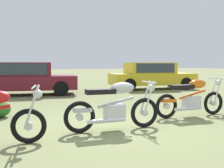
# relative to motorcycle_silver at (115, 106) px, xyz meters

# --- Properties ---
(ground_plane) EXTENTS (120.00, 120.00, 0.00)m
(ground_plane) POSITION_rel_motorcycle_silver_xyz_m (0.03, 0.17, -0.49)
(ground_plane) COLOR olive
(motorcycle_silver) EXTENTS (2.07, 0.64, 1.02)m
(motorcycle_silver) POSITION_rel_motorcycle_silver_xyz_m (0.00, 0.00, 0.00)
(motorcycle_silver) COLOR black
(motorcycle_silver) RESTS_ON ground
(motorcycle_orange) EXTENTS (2.11, 0.64, 1.02)m
(motorcycle_orange) POSITION_rel_motorcycle_silver_xyz_m (2.51, 0.37, -0.01)
(motorcycle_orange) COLOR black
(motorcycle_orange) RESTS_ON ground
(car_burgundy) EXTENTS (4.52, 2.78, 1.43)m
(car_burgundy) POSITION_rel_motorcycle_silver_xyz_m (-0.27, 7.57, 0.30)
(car_burgundy) COLOR maroon
(car_burgundy) RESTS_ON ground
(car_yellow) EXTENTS (4.81, 2.71, 1.43)m
(car_yellow) POSITION_rel_motorcycle_silver_xyz_m (6.28, 7.29, 0.30)
(car_yellow) COLOR gold
(car_yellow) RESTS_ON ground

